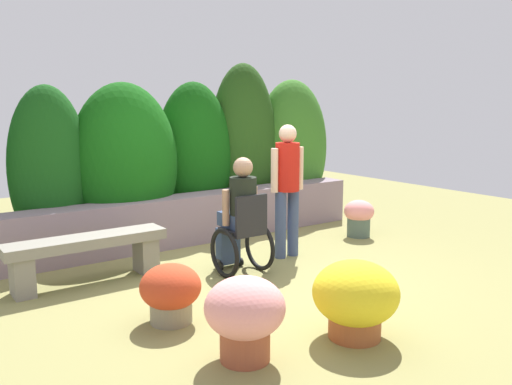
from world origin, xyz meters
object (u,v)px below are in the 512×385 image
Objects in this scene: person_in_wheelchair at (240,220)px; flower_pot_red_accent at (359,216)px; stone_bench at (87,251)px; flower_pot_small_foreground at (171,292)px; flower_pot_terracotta_by_wall at (355,298)px; flower_pot_purple_near at (245,314)px; person_standing_companion at (287,182)px.

flower_pot_red_accent is (2.33, 0.40, -0.32)m from person_in_wheelchair.
flower_pot_small_foreground is at bearing -79.66° from stone_bench.
flower_pot_terracotta_by_wall is 1.60m from flower_pot_small_foreground.
flower_pot_terracotta_by_wall is at bearing -90.89° from person_in_wheelchair.
person_in_wheelchair is at bearing 84.99° from flower_pot_terracotta_by_wall.
stone_bench is 3.16× the size of flower_pot_red_accent.
flower_pot_small_foreground reaches higher than stone_bench.
flower_pot_red_accent is at bearing 31.81° from flower_pot_purple_near.
person_in_wheelchair is 1.53m from flower_pot_small_foreground.
person_in_wheelchair is at bearing 57.07° from flower_pot_purple_near.
flower_pot_red_accent is at bearing -3.78° from stone_bench.
flower_pot_purple_near is (-1.97, -1.96, -0.59)m from person_standing_companion.
flower_pot_small_foreground is (-1.10, 1.16, -0.06)m from flower_pot_terracotta_by_wall.
flower_pot_terracotta_by_wall reaches higher than flower_pot_red_accent.
stone_bench is 3.12× the size of flower_pot_small_foreground.
flower_pot_small_foreground is (-2.11, -1.00, -0.67)m from person_standing_companion.
person_standing_companion reaches higher than stone_bench.
person_in_wheelchair is at bearing -170.41° from person_standing_companion.
flower_pot_purple_near reaches higher than flower_pot_small_foreground.
flower_pot_small_foreground is at bearing -159.23° from person_standing_companion.
person_standing_companion reaches higher than flower_pot_terracotta_by_wall.
person_in_wheelchair is 1.98m from flower_pot_terracotta_by_wall.
flower_pot_purple_near is 1.21× the size of flower_pot_red_accent.
flower_pot_purple_near is (-1.13, -1.75, -0.26)m from person_in_wheelchair.
person_standing_companion is at bearing 18.24° from person_in_wheelchair.
person_in_wheelchair is 0.80× the size of person_standing_companion.
person_in_wheelchair reaches higher than flower_pot_small_foreground.
flower_pot_purple_near is 4.07m from flower_pot_red_accent.
person_standing_companion is at bearing -172.81° from flower_pot_red_accent.
person_in_wheelchair is at bearing 31.77° from flower_pot_small_foreground.
stone_bench is at bearing 160.83° from person_in_wheelchair.
person_standing_companion is (2.37, -0.45, 0.60)m from stone_bench.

